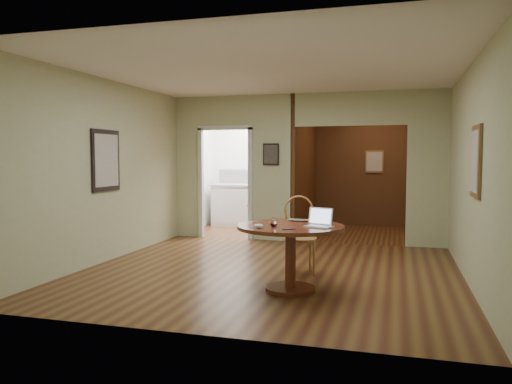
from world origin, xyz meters
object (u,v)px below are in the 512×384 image
(open_laptop, at_px, (320,221))
(closed_laptop, at_px, (300,221))
(chair, at_px, (300,230))
(dining_table, at_px, (291,242))

(open_laptop, xyz_separation_m, closed_laptop, (-0.29, 0.35, -0.05))
(chair, bearing_deg, dining_table, -104.47)
(dining_table, bearing_deg, chair, 94.41)
(dining_table, relative_size, open_laptop, 3.56)
(dining_table, xyz_separation_m, open_laptop, (0.34, -0.03, 0.26))
(dining_table, height_order, closed_laptop, closed_laptop)
(dining_table, relative_size, chair, 1.19)
(chair, xyz_separation_m, closed_laptop, (0.12, -0.61, 0.21))
(chair, height_order, open_laptop, chair)
(chair, xyz_separation_m, open_laptop, (0.41, -0.96, 0.25))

